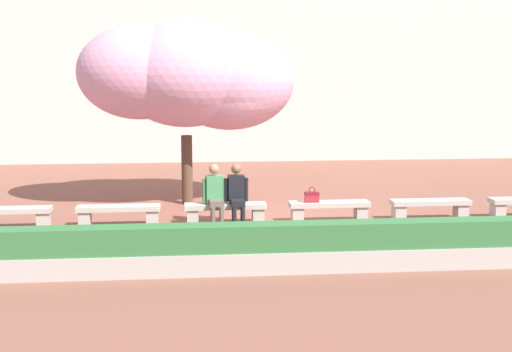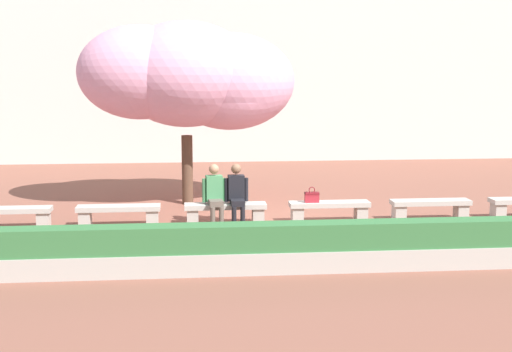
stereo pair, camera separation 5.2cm
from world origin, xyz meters
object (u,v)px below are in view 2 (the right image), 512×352
object	(u,v)px
person_seated_left	(215,193)
stone_bench_near_east	(329,209)
stone_bench_west_end	(9,215)
stone_bench_east_end	(430,207)
stone_bench_center	(225,211)
handbag	(312,196)
person_seated_right	(237,192)
cherry_tree_main	(190,76)
stone_bench_near_west	(119,213)

from	to	relation	value
person_seated_left	stone_bench_near_east	bearing A→B (deg)	1.24
stone_bench_west_end	stone_bench_east_end	distance (m)	8.91
stone_bench_center	person_seated_left	bearing A→B (deg)	-166.68
person_seated_left	handbag	distance (m)	2.07
stone_bench_center	stone_bench_east_end	world-z (taller)	same
person_seated_right	cherry_tree_main	xyz separation A→B (m)	(-0.93, 2.46, 2.38)
person_seated_left	cherry_tree_main	size ratio (longest dim) A/B	0.25
stone_bench_east_end	person_seated_left	world-z (taller)	person_seated_left
person_seated_left	handbag	bearing A→B (deg)	0.67
stone_bench_near_east	stone_bench_west_end	bearing A→B (deg)	180.00
stone_bench_near_west	stone_bench_near_east	xyz separation A→B (m)	(4.46, 0.00, 0.00)
stone_bench_east_end	person_seated_left	bearing A→B (deg)	-179.35
stone_bench_west_end	stone_bench_near_east	distance (m)	6.68
stone_bench_center	person_seated_left	world-z (taller)	person_seated_left
stone_bench_near_west	cherry_tree_main	xyz separation A→B (m)	(1.53, 2.41, 2.78)
person_seated_right	cherry_tree_main	bearing A→B (deg)	110.72
stone_bench_near_west	cherry_tree_main	bearing A→B (deg)	57.50
stone_bench_near_west	person_seated_right	size ratio (longest dim) A/B	1.34
stone_bench_west_end	stone_bench_east_end	bearing A→B (deg)	0.00
cherry_tree_main	stone_bench_center	bearing A→B (deg)	-73.89
stone_bench_east_end	person_seated_left	xyz separation A→B (m)	(-4.68, -0.05, 0.40)
stone_bench_near_east	handbag	world-z (taller)	handbag
stone_bench_center	handbag	world-z (taller)	handbag
stone_bench_near_west	cherry_tree_main	distance (m)	3.98
handbag	person_seated_left	bearing A→B (deg)	-179.33
stone_bench_east_end	person_seated_left	distance (m)	4.70
stone_bench_center	person_seated_right	size ratio (longest dim) A/B	1.34
stone_bench_near_west	stone_bench_near_east	world-z (taller)	same
stone_bench_center	person_seated_right	distance (m)	0.47
stone_bench_near_west	stone_bench_near_east	bearing A→B (deg)	0.00
stone_bench_center	stone_bench_near_east	bearing A→B (deg)	0.00
stone_bench_near_west	stone_bench_center	xyz separation A→B (m)	(2.23, 0.00, 0.00)
stone_bench_center	cherry_tree_main	size ratio (longest dim) A/B	0.34
stone_bench_center	stone_bench_near_east	distance (m)	2.23
stone_bench_near_east	person_seated_left	xyz separation A→B (m)	(-2.45, -0.05, 0.40)
stone_bench_near_west	stone_bench_near_east	distance (m)	4.46
stone_bench_near_west	handbag	xyz separation A→B (m)	(4.07, -0.03, 0.28)
stone_bench_near_east	person_seated_left	size ratio (longest dim) A/B	1.34
stone_bench_west_end	handbag	world-z (taller)	handbag
person_seated_left	cherry_tree_main	world-z (taller)	cherry_tree_main
person_seated_right	cherry_tree_main	distance (m)	3.55
stone_bench_east_end	cherry_tree_main	world-z (taller)	cherry_tree_main
stone_bench_near_west	handbag	bearing A→B (deg)	-0.41
stone_bench_east_end	stone_bench_west_end	bearing A→B (deg)	180.00
stone_bench_west_end	person_seated_left	xyz separation A→B (m)	(4.23, -0.05, 0.40)
stone_bench_west_end	stone_bench_center	xyz separation A→B (m)	(4.46, 0.00, 0.00)
person_seated_right	handbag	bearing A→B (deg)	0.87
stone_bench_near_east	person_seated_right	xyz separation A→B (m)	(-1.99, -0.05, 0.40)
stone_bench_near_east	cherry_tree_main	distance (m)	4.70
stone_bench_near_east	cherry_tree_main	size ratio (longest dim) A/B	0.34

